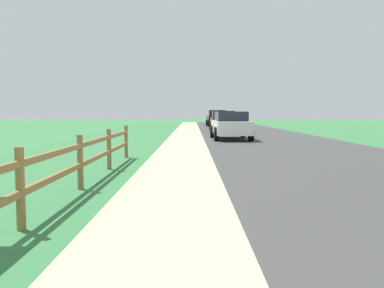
{
  "coord_description": "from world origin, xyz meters",
  "views": [
    {
      "loc": [
        -0.64,
        0.06,
        1.45
      ],
      "look_at": [
        -0.68,
        11.1,
        0.61
      ],
      "focal_mm": 38.9,
      "sensor_mm": 36.0,
      "label": 1
    }
  ],
  "objects": [
    {
      "name": "ground_plane",
      "position": [
        0.0,
        25.0,
        0.0
      ],
      "size": [
        120.0,
        120.0,
        0.0
      ],
      "primitive_type": "plane",
      "color": "#357541"
    },
    {
      "name": "road_asphalt",
      "position": [
        3.5,
        27.0,
        0.0
      ],
      "size": [
        7.0,
        66.0,
        0.01
      ],
      "primitive_type": "cube",
      "color": "#3C3C3C",
      "rests_on": "ground"
    },
    {
      "name": "curb_concrete",
      "position": [
        -3.0,
        27.0,
        0.0
      ],
      "size": [
        6.0,
        66.0,
        0.01
      ],
      "primitive_type": "cube",
      "color": "#AAB58B",
      "rests_on": "ground"
    },
    {
      "name": "grass_verge",
      "position": [
        -4.5,
        27.0,
        0.01
      ],
      "size": [
        5.0,
        66.0,
        0.0
      ],
      "primitive_type": "cube",
      "color": "#357541",
      "rests_on": "ground"
    },
    {
      "name": "rail_fence",
      "position": [
        -2.73,
        6.43,
        0.61
      ],
      "size": [
        0.11,
        13.7,
        1.03
      ],
      "color": "olive",
      "rests_on": "ground"
    },
    {
      "name": "parked_suv_white",
      "position": [
        1.43,
        22.34,
        0.77
      ],
      "size": [
        2.05,
        4.64,
        1.49
      ],
      "color": "white",
      "rests_on": "ground"
    },
    {
      "name": "parked_car_red",
      "position": [
        1.86,
        33.32,
        0.77
      ],
      "size": [
        2.18,
        4.53,
        1.56
      ],
      "color": "maroon",
      "rests_on": "ground"
    },
    {
      "name": "parked_car_black",
      "position": [
        1.96,
        43.81,
        0.82
      ],
      "size": [
        2.19,
        4.27,
        1.67
      ],
      "color": "black",
      "rests_on": "ground"
    }
  ]
}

